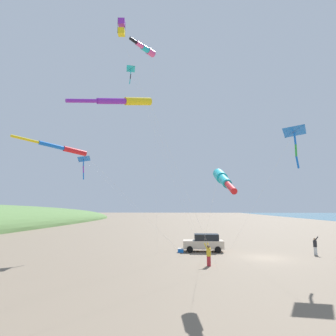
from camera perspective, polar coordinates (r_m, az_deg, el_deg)
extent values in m
plane|color=#756654|center=(29.07, 19.09, -16.90)|extent=(600.00, 600.00, 0.00)
cube|color=beige|center=(31.57, 7.20, -15.19)|extent=(4.34, 1.95, 0.84)
cube|color=black|center=(31.50, 7.81, -13.80)|extent=(2.62, 1.69, 0.68)
cylinder|color=black|center=(30.66, 4.47, -16.22)|extent=(0.67, 0.24, 0.66)
cylinder|color=black|center=(32.49, 4.44, -15.77)|extent=(0.67, 0.24, 0.66)
cylinder|color=black|center=(30.82, 10.14, -16.08)|extent=(0.67, 0.24, 0.66)
cylinder|color=black|center=(32.65, 9.77, -15.64)|extent=(0.67, 0.24, 0.66)
cube|color=blue|center=(30.74, 2.60, -16.50)|extent=(0.60, 0.40, 0.36)
cube|color=white|center=(30.71, 2.60, -16.11)|extent=(0.62, 0.42, 0.06)
cube|color=silver|center=(32.72, 27.88, -14.71)|extent=(0.34, 0.27, 0.77)
cylinder|color=#232328|center=(32.64, 27.79, -13.49)|extent=(0.47, 0.47, 0.64)
sphere|color=#A37551|center=(32.59, 27.74, -12.73)|extent=(0.24, 0.24, 0.24)
cylinder|color=#232328|center=(32.74, 28.03, -12.61)|extent=(0.39, 0.25, 0.48)
cylinder|color=#232328|center=(32.42, 28.00, -12.66)|extent=(0.39, 0.25, 0.48)
cube|color=#B72833|center=(23.92, 8.33, -18.29)|extent=(0.31, 0.33, 0.77)
cylinder|color=gold|center=(23.81, 8.29, -16.62)|extent=(0.49, 0.49, 0.64)
sphere|color=brown|center=(23.75, 8.27, -15.58)|extent=(0.24, 0.24, 0.24)
cylinder|color=gold|center=(23.76, 7.71, -15.49)|extent=(0.32, 0.36, 0.48)
cylinder|color=gold|center=(23.96, 8.30, -15.41)|extent=(0.32, 0.36, 0.48)
cylinder|color=#1EB7C6|center=(17.85, 10.57, -1.56)|extent=(0.75, 2.07, 1.16)
cylinder|color=#1EB7C6|center=(15.95, 11.48, -2.58)|extent=(0.56, 2.01, 0.98)
cylinder|color=red|center=(14.07, 12.64, -3.87)|extent=(0.37, 1.96, 0.80)
cylinder|color=white|center=(24.23, 8.17, -11.09)|extent=(0.90, 11.18, 6.71)
cube|color=purple|center=(28.66, -9.45, 27.21)|extent=(0.63, 0.63, 0.58)
cube|color=yellow|center=(28.14, -9.49, 25.68)|extent=(0.63, 0.63, 0.58)
cylinder|color=black|center=(28.13, -8.93, 26.83)|extent=(0.02, 0.02, 1.50)
cylinder|color=black|center=(28.59, -8.73, 26.17)|extent=(0.02, 0.02, 1.50)
cylinder|color=black|center=(28.21, -10.22, 26.74)|extent=(0.02, 0.02, 1.50)
cylinder|color=black|center=(28.68, -10.00, 26.09)|extent=(0.02, 0.02, 1.50)
cylinder|color=white|center=(28.25, -0.29, 2.74)|extent=(7.21, 10.18, 19.96)
cylinder|color=yellow|center=(21.11, -6.13, 13.36)|extent=(2.03, 1.75, 0.97)
cylinder|color=purple|center=(20.22, -11.42, 13.23)|extent=(1.91, 1.61, 0.82)
cylinder|color=purple|center=(19.50, -17.14, 12.97)|extent=(1.79, 1.47, 0.66)
cylinder|color=white|center=(21.20, 3.37, -3.86)|extent=(4.97, 2.58, 12.41)
cylinder|color=red|center=(25.73, -18.46, 3.29)|extent=(1.67, 1.91, 0.61)
cylinder|color=blue|center=(24.91, -22.65, 4.26)|extent=(1.57, 1.83, 0.49)
cylinder|color=yellow|center=(24.25, -27.11, 5.26)|extent=(1.46, 1.74, 0.36)
cylinder|color=white|center=(28.82, -6.28, -8.03)|extent=(7.83, 8.79, 9.36)
cylinder|color=#EF4C93|center=(31.39, -3.59, 22.48)|extent=(1.03, 1.09, 0.69)
cylinder|color=#1EB7C6|center=(30.84, -4.70, 23.11)|extent=(0.92, 1.03, 0.56)
cylinder|color=#EF4C93|center=(30.29, -5.86, 23.76)|extent=(0.82, 0.96, 0.43)
cylinder|color=black|center=(29.77, -7.08, 24.42)|extent=(0.71, 0.90, 0.31)
cylinder|color=white|center=(29.18, -2.63, 2.89)|extent=(0.21, 2.71, 20.45)
pyramid|color=#1EB7C6|center=(30.34, -7.68, 19.51)|extent=(1.06, 1.34, 0.42)
cylinder|color=black|center=(30.29, -7.64, 19.41)|extent=(0.95, 0.31, 0.43)
cylinder|color=#1EB7C6|center=(30.16, -7.63, 18.86)|extent=(0.12, 0.14, 0.53)
cylinder|color=black|center=(29.91, -7.68, 17.97)|extent=(0.15, 0.16, 0.54)
cylinder|color=#1EB7C6|center=(29.66, -7.79, 17.08)|extent=(0.15, 0.16, 0.54)
cylinder|color=white|center=(27.95, -0.51, 1.42)|extent=(6.90, 2.61, 18.58)
pyramid|color=blue|center=(31.76, -16.87, 1.93)|extent=(1.43, 1.84, 0.63)
cylinder|color=black|center=(31.72, -16.82, 1.78)|extent=(1.28, 0.38, 0.66)
cylinder|color=blue|center=(31.61, -16.86, 1.00)|extent=(0.15, 0.21, 0.74)
cylinder|color=purple|center=(31.43, -16.89, -0.29)|extent=(0.23, 0.22, 0.74)
cylinder|color=blue|center=(31.30, -16.87, -1.60)|extent=(0.19, 0.18, 0.74)
cylinder|color=white|center=(30.83, -7.43, -7.55)|extent=(10.29, 2.31, 9.87)
pyramid|color=blue|center=(25.39, 24.23, 7.07)|extent=(2.62, 2.43, 0.75)
cylinder|color=black|center=(25.33, 24.33, 6.82)|extent=(1.08, 1.54, 0.71)
cylinder|color=blue|center=(25.21, 24.47, 5.49)|extent=(0.26, 0.22, 1.00)
cylinder|color=green|center=(25.05, 24.66, 3.28)|extent=(0.17, 0.20, 0.99)
cylinder|color=blue|center=(24.88, 24.91, 1.05)|extent=(0.31, 0.28, 1.01)
cylinder|color=white|center=(28.02, 17.76, -6.23)|extent=(4.53, 8.52, 10.78)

